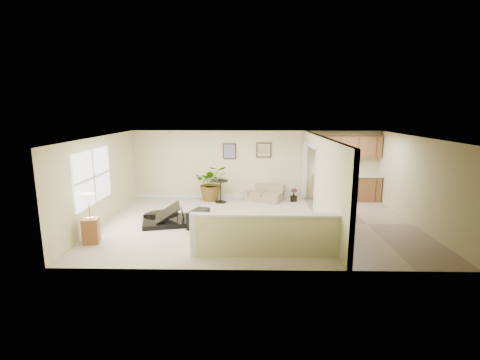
{
  "coord_description": "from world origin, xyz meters",
  "views": [
    {
      "loc": [
        -0.3,
        -9.63,
        3.23
      ],
      "look_at": [
        -0.51,
        0.4,
        1.2
      ],
      "focal_mm": 26.0,
      "sensor_mm": 36.0,
      "label": 1
    }
  ],
  "objects_px": {
    "piano": "(165,206)",
    "accent_table": "(221,188)",
    "palm_plant": "(212,183)",
    "small_plant": "(294,196)",
    "piano_bench": "(198,219)",
    "lamp_stand": "(90,222)",
    "loveseat": "(264,192)"
  },
  "relations": [
    {
      "from": "accent_table",
      "to": "lamp_stand",
      "type": "bearing_deg",
      "value": -126.74
    },
    {
      "from": "palm_plant",
      "to": "lamp_stand",
      "type": "relative_size",
      "value": 1.06
    },
    {
      "from": "piano",
      "to": "small_plant",
      "type": "height_order",
      "value": "piano"
    },
    {
      "from": "piano",
      "to": "accent_table",
      "type": "bearing_deg",
      "value": 44.13
    },
    {
      "from": "piano_bench",
      "to": "palm_plant",
      "type": "xyz_separation_m",
      "value": [
        0.07,
        3.01,
        0.39
      ]
    },
    {
      "from": "palm_plant",
      "to": "loveseat",
      "type": "bearing_deg",
      "value": 1.3
    },
    {
      "from": "piano",
      "to": "accent_table",
      "type": "relative_size",
      "value": 2.14
    },
    {
      "from": "accent_table",
      "to": "small_plant",
      "type": "xyz_separation_m",
      "value": [
        2.61,
        0.21,
        -0.31
      ]
    },
    {
      "from": "piano",
      "to": "palm_plant",
      "type": "bearing_deg",
      "value": 53.85
    },
    {
      "from": "lamp_stand",
      "to": "palm_plant",
      "type": "bearing_deg",
      "value": 58.86
    },
    {
      "from": "small_plant",
      "to": "accent_table",
      "type": "bearing_deg",
      "value": -175.43
    },
    {
      "from": "piano_bench",
      "to": "palm_plant",
      "type": "bearing_deg",
      "value": 88.63
    },
    {
      "from": "loveseat",
      "to": "palm_plant",
      "type": "height_order",
      "value": "palm_plant"
    },
    {
      "from": "small_plant",
      "to": "piano_bench",
      "type": "bearing_deg",
      "value": -136.49
    },
    {
      "from": "palm_plant",
      "to": "piano",
      "type": "bearing_deg",
      "value": -112.86
    },
    {
      "from": "piano",
      "to": "accent_table",
      "type": "distance_m",
      "value": 2.68
    },
    {
      "from": "piano",
      "to": "accent_table",
      "type": "xyz_separation_m",
      "value": [
        1.44,
        2.25,
        0.01
      ]
    },
    {
      "from": "palm_plant",
      "to": "small_plant",
      "type": "xyz_separation_m",
      "value": [
        2.96,
        -0.14,
        -0.43
      ]
    },
    {
      "from": "loveseat",
      "to": "small_plant",
      "type": "xyz_separation_m",
      "value": [
        1.07,
        -0.18,
        -0.09
      ]
    },
    {
      "from": "loveseat",
      "to": "small_plant",
      "type": "bearing_deg",
      "value": 14.2
    },
    {
      "from": "piano_bench",
      "to": "accent_table",
      "type": "bearing_deg",
      "value": 81.12
    },
    {
      "from": "accent_table",
      "to": "piano",
      "type": "bearing_deg",
      "value": -122.59
    },
    {
      "from": "piano",
      "to": "piano_bench",
      "type": "xyz_separation_m",
      "value": [
        1.02,
        -0.41,
        -0.26
      ]
    },
    {
      "from": "piano",
      "to": "palm_plant",
      "type": "xyz_separation_m",
      "value": [
        1.1,
        2.6,
        0.13
      ]
    },
    {
      "from": "piano_bench",
      "to": "accent_table",
      "type": "relative_size",
      "value": 0.92
    },
    {
      "from": "piano_bench",
      "to": "lamp_stand",
      "type": "relative_size",
      "value": 0.59
    },
    {
      "from": "small_plant",
      "to": "lamp_stand",
      "type": "xyz_separation_m",
      "value": [
        -5.52,
        -4.1,
        0.33
      ]
    },
    {
      "from": "small_plant",
      "to": "piano",
      "type": "bearing_deg",
      "value": -148.72
    },
    {
      "from": "loveseat",
      "to": "palm_plant",
      "type": "bearing_deg",
      "value": -154.99
    },
    {
      "from": "lamp_stand",
      "to": "loveseat",
      "type": "bearing_deg",
      "value": 43.86
    },
    {
      "from": "piano_bench",
      "to": "small_plant",
      "type": "xyz_separation_m",
      "value": [
        3.03,
        2.88,
        -0.04
      ]
    },
    {
      "from": "accent_table",
      "to": "palm_plant",
      "type": "xyz_separation_m",
      "value": [
        -0.34,
        0.35,
        0.12
      ]
    }
  ]
}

